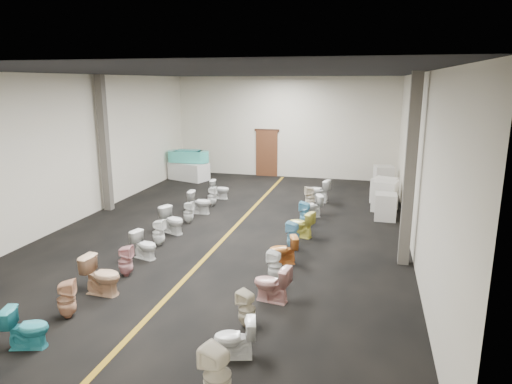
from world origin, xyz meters
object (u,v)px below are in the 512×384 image
Objects in this scene: toilet_left_3 at (125,261)px; toilet_right_8 at (305,214)px; toilet_left_10 at (220,189)px; appliance_crate_b at (385,196)px; toilet_left_4 at (145,245)px; toilet_left_7 at (188,212)px; toilet_left_9 at (212,196)px; toilet_right_0 at (217,375)px; appliance_crate_d at (383,178)px; toilet_right_2 at (247,309)px; bathtub at (188,156)px; toilet_right_1 at (235,338)px; toilet_right_11 at (318,191)px; appliance_crate_a at (385,207)px; toilet_right_4 at (275,266)px; toilet_right_7 at (301,224)px; toilet_left_2 at (102,275)px; display_table at (189,171)px; toilet_left_5 at (159,232)px; toilet_right_6 at (293,235)px; toilet_right_9 at (311,206)px; toilet_left_0 at (27,328)px; toilet_right_10 at (310,197)px; toilet_right_5 at (283,250)px; toilet_left_8 at (200,202)px; toilet_right_3 at (272,283)px; appliance_crate_c at (384,190)px; toilet_left_6 at (173,220)px; toilet_left_1 at (66,299)px.

toilet_right_8 is (3.39, 4.66, 0.02)m from toilet_left_3.
toilet_left_10 is (-0.19, 7.17, -0.00)m from toilet_left_3.
toilet_left_4 is at bearing -134.68° from appliance_crate_b.
toilet_left_4 is at bearing 178.29° from toilet_left_7.
toilet_right_0 is at bearing -166.53° from toilet_left_9.
toilet_right_2 is (-2.53, -11.45, -0.16)m from appliance_crate_d.
bathtub is 13.80m from toilet_right_1.
toilet_right_11 is at bearing -175.29° from toilet_right_8.
appliance_crate_a is at bearing -176.40° from toilet_right_2.
toilet_right_4 is 0.92× the size of toilet_right_7.
toilet_left_2 reaches higher than toilet_left_4.
display_table is 8.41m from toilet_left_5.
toilet_left_5 is at bearing -103.28° from toilet_right_4.
toilet_left_2 is 1.19× the size of toilet_right_2.
display_table is 2.43× the size of toilet_left_3.
toilet_right_11 is at bearing -169.87° from toilet_right_6.
toilet_right_9 reaches higher than toilet_left_10.
toilet_left_3 is (0.10, 2.96, 0.00)m from toilet_left_0.
toilet_right_11 is (0.18, 0.91, 0.04)m from toilet_right_10.
toilet_right_5 is 3.08m from toilet_right_8.
toilet_left_4 is at bearing 177.36° from toilet_left_8.
display_table is 1.70× the size of appliance_crate_b.
toilet_right_0 reaches higher than toilet_right_7.
toilet_right_3 is at bearing 17.14° from toilet_right_4.
toilet_left_2 is 0.92m from toilet_left_3.
appliance_crate_c is at bearing -44.20° from toilet_left_3.
toilet_right_2 is 0.91× the size of toilet_right_3.
toilet_right_1 is 0.82× the size of toilet_right_11.
toilet_right_6 is at bearing 4.81° from toilet_right_8.
toilet_right_10 is (-0.11, 10.20, -0.05)m from toilet_right_0.
toilet_right_1 is at bearing 17.49° from toilet_right_7.
toilet_right_4 is (-2.45, -5.35, -0.07)m from appliance_crate_a.
toilet_right_8 is 1.00× the size of toilet_right_10.
toilet_left_0 is 7.45m from toilet_right_7.
toilet_left_5 is (-5.92, -3.93, -0.06)m from appliance_crate_a.
appliance_crate_a is 8.69m from toilet_right_1.
appliance_crate_c is (8.37, -1.93, 0.06)m from display_table.
toilet_left_10 is at bearing 178.13° from appliance_crate_b.
toilet_left_4 is at bearing -153.26° from toilet_left_6.
toilet_right_10 is at bearing -29.62° from display_table.
toilet_right_1 is (3.45, -4.40, -0.02)m from toilet_left_5.
appliance_crate_b is (8.37, -3.07, -0.56)m from bathtub.
appliance_crate_a is 6.00m from toilet_left_8.
display_table is at bearing -4.02° from bathtub.
toilet_right_7 is 1.04m from toilet_right_8.
toilet_right_10 is at bearing -15.08° from toilet_left_4.
toilet_right_11 is (3.43, 7.63, 0.06)m from toilet_left_3.
toilet_left_4 is 0.83× the size of toilet_right_11.
appliance_crate_b reaches higher than toilet_left_1.
appliance_crate_b is 1.45× the size of toilet_left_0.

